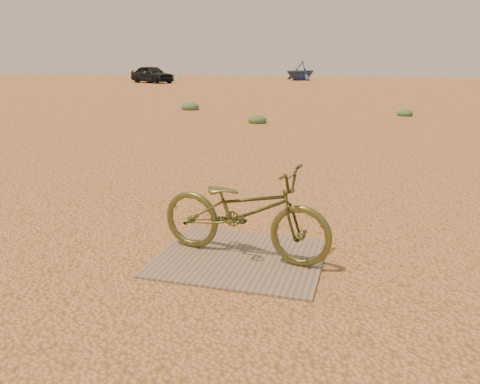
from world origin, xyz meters
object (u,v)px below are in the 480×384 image
(boat_far_left, at_px, (300,71))
(plywood_board, at_px, (240,257))
(boat_near_left, at_px, (157,76))
(car, at_px, (152,74))
(bicycle, at_px, (244,211))

(boat_far_left, bearing_deg, plywood_board, -43.76)
(plywood_board, xyz_separation_m, boat_near_left, (-19.16, 38.20, 0.48))
(car, bearing_deg, boat_near_left, 42.67)
(boat_far_left, bearing_deg, boat_near_left, -113.81)
(bicycle, xyz_separation_m, boat_near_left, (-19.19, 38.17, 0.04))
(car, bearing_deg, bicycle, -127.01)
(boat_near_left, bearing_deg, boat_far_left, 30.65)
(bicycle, bearing_deg, plywood_board, 146.31)
(plywood_board, bearing_deg, boat_far_left, 98.18)
(car, distance_m, boat_near_left, 3.19)
(plywood_board, relative_size, car, 0.34)
(boat_near_left, height_order, boat_far_left, boat_far_left)
(car, bearing_deg, plywood_board, -127.07)
(bicycle, xyz_separation_m, car, (-18.25, 35.13, 0.30))
(car, xyz_separation_m, boat_near_left, (-0.94, 3.03, -0.26))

